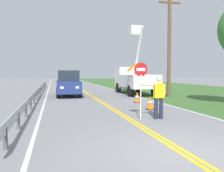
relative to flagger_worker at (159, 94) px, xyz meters
The scene contains 14 objects.
ground_plane 4.32m from the flagger_worker, 106.84° to the right, with size 160.00×160.00×0.00m, color gray.
grass_verge_right 19.10m from the flagger_worker, 57.00° to the left, with size 16.00×110.00×0.01m, color #3D662D.
centerline_yellow_left 16.08m from the flagger_worker, 94.66° to the left, with size 0.11×110.00×0.01m, color yellow.
centerline_yellow_right 16.06m from the flagger_worker, 94.02° to the left, with size 0.11×110.00×0.01m, color yellow.
edge_line_right 16.20m from the flagger_worker, 81.51° to the left, with size 0.12×110.00×0.01m, color silver.
edge_line_left 16.73m from the flagger_worker, 106.75° to the left, with size 0.12×110.00×0.01m, color silver.
flagger_worker is the anchor object (origin of this frame).
stop_sign_paddle 1.02m from the flagger_worker, behind, with size 0.56×0.04×2.33m.
utility_bucket_truck 12.12m from the flagger_worker, 76.27° to the left, with size 2.85×6.87×6.06m.
oncoming_suv_nearest 11.27m from the flagger_worker, 105.86° to the left, with size 1.95×4.62×2.10m.
utility_pole_near 10.26m from the flagger_worker, 60.99° to the left, with size 1.80×0.28×8.04m.
traffic_cone_lead 2.69m from the flagger_worker, 75.10° to the left, with size 0.40×0.40×0.70m.
traffic_cone_mid 5.64m from the flagger_worker, 79.69° to the left, with size 0.40×0.40×0.70m.
guardrail_left_shoulder 13.17m from the flagger_worker, 114.28° to the left, with size 0.10×32.00×0.71m.
Camera 1 is at (-3.00, -5.30, 1.92)m, focal length 39.03 mm.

